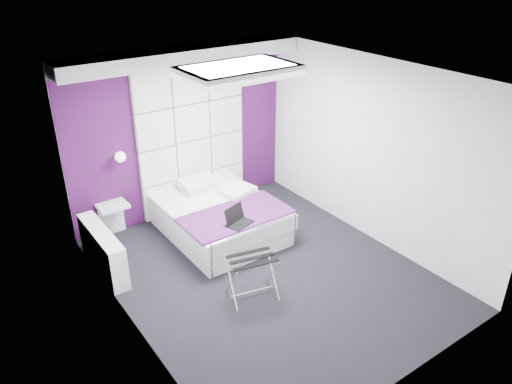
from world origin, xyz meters
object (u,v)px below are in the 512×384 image
luggage_rack (252,277)px  laptop (238,219)px  radiator (103,251)px  wall_lamp (119,156)px  bed (220,217)px  nightstand (113,206)px

luggage_rack → laptop: (0.35, 0.84, 0.30)m
radiator → laptop: bearing=-23.9°
wall_lamp → bed: wall_lamp is taller
wall_lamp → nightstand: wall_lamp is taller
wall_lamp → bed: bearing=-37.6°
bed → laptop: 0.72m
wall_lamp → radiator: size_ratio=0.12×
nightstand → luggage_rack: 2.45m
nightstand → luggage_rack: (0.84, -2.28, -0.23)m
wall_lamp → bed: (1.09, -0.84, -0.95)m
radiator → laptop: size_ratio=3.50×
laptop → wall_lamp: bearing=105.7°
bed → laptop: size_ratio=5.33×
wall_lamp → laptop: 1.90m
wall_lamp → nightstand: size_ratio=0.36×
nightstand → laptop: (1.19, -1.44, 0.06)m
wall_lamp → luggage_rack: size_ratio=0.27×
nightstand → laptop: size_ratio=1.21×
wall_lamp → nightstand: bearing=-169.0°
luggage_rack → laptop: 0.96m
wall_lamp → laptop: size_ratio=0.44×
wall_lamp → nightstand: 0.74m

